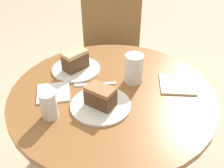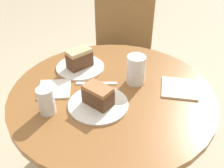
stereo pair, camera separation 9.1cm
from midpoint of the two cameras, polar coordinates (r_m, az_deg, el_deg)
table at (r=1.26m, az=-2.10°, el=-8.35°), size 0.89×0.89×0.77m
chair at (r=1.95m, az=-2.41°, el=5.84°), size 0.52×0.49×0.96m
plate_near at (r=1.06m, az=-4.96°, el=-4.67°), size 0.25×0.25×0.01m
plate_far at (r=1.30m, az=-9.83°, el=3.17°), size 0.23×0.23×0.01m
cake_slice_near at (r=1.03m, az=-5.09°, el=-2.73°), size 0.13×0.12×0.08m
cake_slice_far at (r=1.27m, az=-10.06°, el=5.09°), size 0.13×0.13×0.09m
glass_lemonade at (r=1.02m, az=-16.06°, el=-4.85°), size 0.06×0.06×0.11m
glass_water at (r=1.17m, az=2.56°, el=3.07°), size 0.08×0.08×0.13m
napkin_stack at (r=1.20m, az=11.90°, el=-0.11°), size 0.15×0.15×0.01m
fork at (r=1.18m, az=-5.88°, el=-0.12°), size 0.19×0.05×0.00m
napkin_side at (r=1.16m, az=-14.83°, el=-1.88°), size 0.17×0.17×0.01m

